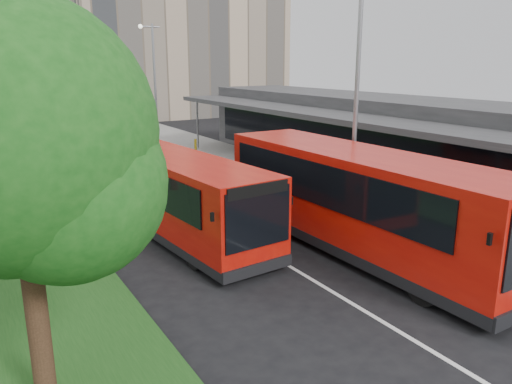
# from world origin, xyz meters

# --- Properties ---
(ground) EXTENTS (120.00, 120.00, 0.00)m
(ground) POSITION_xyz_m (0.00, 0.00, 0.00)
(ground) COLOR black
(ground) RESTS_ON ground
(pavement) EXTENTS (5.00, 80.00, 0.15)m
(pavement) POSITION_xyz_m (6.00, 20.00, 0.07)
(pavement) COLOR slate
(pavement) RESTS_ON ground
(lane_centre_line) EXTENTS (0.12, 70.00, 0.01)m
(lane_centre_line) POSITION_xyz_m (0.00, 15.00, 0.01)
(lane_centre_line) COLOR silver
(lane_centre_line) RESTS_ON ground
(kerb_dashes) EXTENTS (0.12, 56.00, 0.01)m
(kerb_dashes) POSITION_xyz_m (3.30, 19.00, 0.01)
(kerb_dashes) COLOR silver
(kerb_dashes) RESTS_ON ground
(office_block) EXTENTS (22.00, 12.00, 18.00)m
(office_block) POSITION_xyz_m (14.00, 42.00, 9.00)
(office_block) COLOR tan
(office_block) RESTS_ON ground
(station_building) EXTENTS (7.70, 26.00, 4.00)m
(station_building) POSITION_xyz_m (10.86, 8.00, 2.04)
(station_building) COLOR #2A2A2C
(station_building) RESTS_ON ground
(tree_near) EXTENTS (4.28, 4.28, 6.80)m
(tree_near) POSITION_xyz_m (-7.01, -2.95, 4.39)
(tree_near) COLOR #311F13
(tree_near) RESTS_ON ground
(lamp_post_near) EXTENTS (1.44, 0.28, 8.00)m
(lamp_post_near) POSITION_xyz_m (4.12, 2.00, 4.72)
(lamp_post_near) COLOR gray
(lamp_post_near) RESTS_ON pavement
(lamp_post_far) EXTENTS (1.44, 0.28, 8.00)m
(lamp_post_far) POSITION_xyz_m (4.12, 22.00, 4.72)
(lamp_post_far) COLOR gray
(lamp_post_far) RESTS_ON pavement
(bus_main) EXTENTS (2.99, 11.05, 3.12)m
(bus_main) POSITION_xyz_m (2.53, -0.21, 1.60)
(bus_main) COLOR red
(bus_main) RESTS_ON ground
(bus_second) EXTENTS (3.22, 9.78, 2.72)m
(bus_second) POSITION_xyz_m (-1.69, 4.22, 1.40)
(bus_second) COLOR red
(bus_second) RESTS_ON ground
(litter_bin) EXTENTS (0.52, 0.52, 0.83)m
(litter_bin) POSITION_xyz_m (5.38, 8.92, 0.56)
(litter_bin) COLOR #3E2B19
(litter_bin) RESTS_ON pavement
(bollard) EXTENTS (0.19, 0.19, 0.94)m
(bollard) POSITION_xyz_m (4.87, 17.12, 0.62)
(bollard) COLOR #E2B50B
(bollard) RESTS_ON pavement
(car_near) EXTENTS (2.08, 3.69, 1.18)m
(car_near) POSITION_xyz_m (1.42, 38.89, 0.59)
(car_near) COLOR #610F0D
(car_near) RESTS_ON ground
(car_far) EXTENTS (2.49, 3.78, 1.18)m
(car_far) POSITION_xyz_m (-1.51, 43.05, 0.59)
(car_far) COLOR navy
(car_far) RESTS_ON ground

